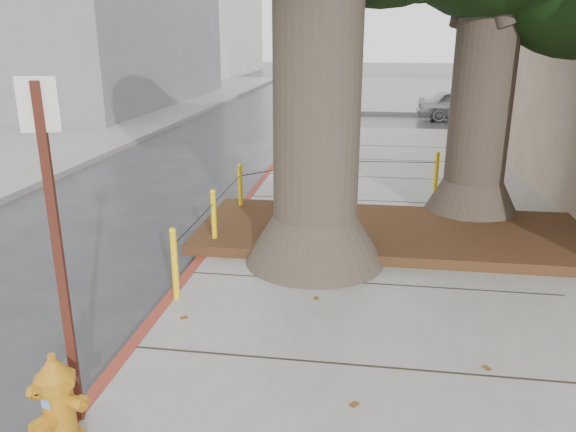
# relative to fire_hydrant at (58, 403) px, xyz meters

# --- Properties ---
(ground) EXTENTS (140.00, 140.00, 0.00)m
(ground) POSITION_rel_fire_hydrant_xyz_m (1.90, 1.54, -0.57)
(ground) COLOR #28282B
(ground) RESTS_ON ground
(sidewalk_far) EXTENTS (16.00, 20.00, 0.15)m
(sidewalk_far) POSITION_rel_fire_hydrant_xyz_m (7.90, 31.54, -0.49)
(sidewalk_far) COLOR slate
(sidewalk_far) RESTS_ON ground
(curb_red) EXTENTS (0.14, 26.00, 0.16)m
(curb_red) POSITION_rel_fire_hydrant_xyz_m (-0.10, 4.04, -0.49)
(curb_red) COLOR maroon
(curb_red) RESTS_ON ground
(planter_bed) EXTENTS (6.40, 2.60, 0.16)m
(planter_bed) POSITION_rel_fire_hydrant_xyz_m (2.80, 5.44, -0.34)
(planter_bed) COLOR black
(planter_bed) RESTS_ON sidewalk_main
(bollard_ring) EXTENTS (3.79, 5.39, 0.95)m
(bollard_ring) POSITION_rel_fire_hydrant_xyz_m (1.03, 5.92, 0.10)
(bollard_ring) COLOR yellow
(bollard_ring) RESTS_ON sidewalk_main
(fire_hydrant) EXTENTS (0.45, 0.43, 0.85)m
(fire_hydrant) POSITION_rel_fire_hydrant_xyz_m (0.00, 0.00, 0.00)
(fire_hydrant) COLOR #BC7413
(fire_hydrant) RESTS_ON sidewalk_main
(signpost) EXTENTS (0.28, 0.11, 2.90)m
(signpost) POSITION_rel_fire_hydrant_xyz_m (-0.05, 0.36, 1.23)
(signpost) COLOR #471911
(signpost) RESTS_ON sidewalk_main
(car_silver) EXTENTS (3.72, 1.54, 1.26)m
(car_silver) POSITION_rel_fire_hydrant_xyz_m (6.01, 20.35, 0.06)
(car_silver) COLOR #AEAFB4
(car_silver) RESTS_ON ground
(car_dark) EXTENTS (1.89, 4.12, 1.17)m
(car_dark) POSITION_rel_fire_hydrant_xyz_m (-10.00, 18.86, 0.02)
(car_dark) COLOR black
(car_dark) RESTS_ON ground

